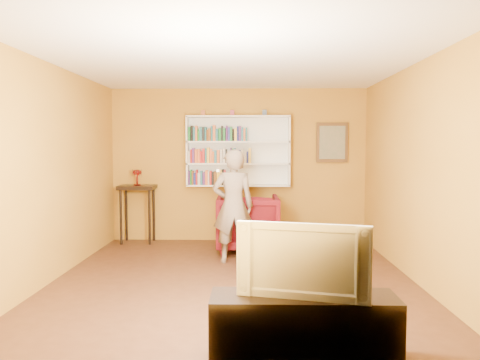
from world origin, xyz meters
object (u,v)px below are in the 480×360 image
(person, at_px, (233,206))
(television, at_px, (304,259))
(armchair, at_px, (248,223))
(console_table, at_px, (137,195))
(tv_cabinet, at_px, (303,328))
(bookshelf, at_px, (238,151))
(ruby_lustre, at_px, (137,174))

(person, bearing_deg, television, 95.64)
(armchair, xyz_separation_m, television, (0.45, -3.87, 0.35))
(armchair, bearing_deg, console_table, -18.68)
(tv_cabinet, distance_m, television, 0.55)
(bookshelf, height_order, console_table, bookshelf)
(bookshelf, bearing_deg, armchair, -77.59)
(ruby_lustre, relative_size, tv_cabinet, 0.19)
(ruby_lustre, xyz_separation_m, television, (2.38, -4.50, -0.40))
(ruby_lustre, xyz_separation_m, tv_cabinet, (2.38, -4.50, -0.95))
(person, bearing_deg, bookshelf, -97.60)
(ruby_lustre, xyz_separation_m, armchair, (1.93, -0.63, -0.75))
(bookshelf, bearing_deg, ruby_lustre, -174.81)
(person, height_order, television, person)
(bookshelf, relative_size, console_table, 1.79)
(bookshelf, distance_m, ruby_lustre, 1.81)
(bookshelf, relative_size, person, 1.10)
(person, bearing_deg, armchair, -111.88)
(television, bearing_deg, person, 115.56)
(ruby_lustre, bearing_deg, armchair, -18.00)
(console_table, xyz_separation_m, ruby_lustre, (0.00, -0.00, 0.37))
(console_table, height_order, person, person)
(armchair, relative_size, tv_cabinet, 0.69)
(console_table, bearing_deg, ruby_lustre, -45.00)
(console_table, distance_m, television, 5.09)
(console_table, height_order, tv_cabinet, console_table)
(console_table, relative_size, tv_cabinet, 0.69)
(person, relative_size, television, 1.62)
(ruby_lustre, relative_size, person, 0.17)
(ruby_lustre, bearing_deg, console_table, 135.00)
(bookshelf, xyz_separation_m, ruby_lustre, (-1.76, -0.16, -0.39))
(ruby_lustre, height_order, armchair, ruby_lustre)
(bookshelf, height_order, person, bookshelf)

